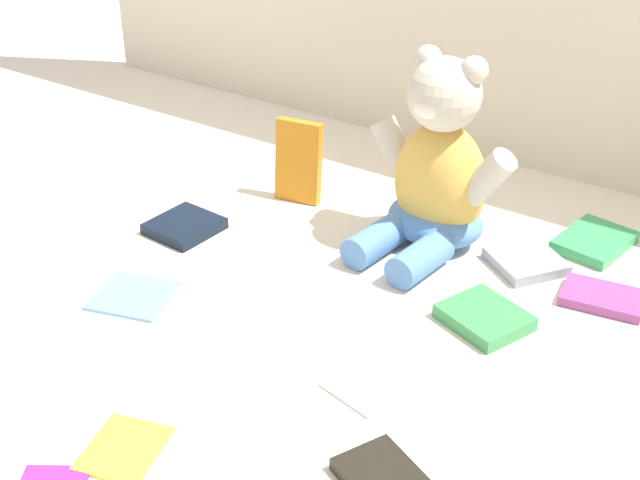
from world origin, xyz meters
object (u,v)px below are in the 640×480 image
(book_case_6, at_px, (125,448))
(book_case_4, at_px, (594,242))
(book_case_12, at_px, (484,317))
(book_case_8, at_px, (134,294))
(teddy_bear, at_px, (436,176))
(book_case_3, at_px, (376,379))
(book_case_1, at_px, (299,161))
(book_case_11, at_px, (526,262))
(book_case_9, at_px, (185,226))
(book_case_0, at_px, (603,298))

(book_case_6, bearing_deg, book_case_4, -126.99)
(book_case_12, bearing_deg, book_case_8, 137.15)
(teddy_bear, bearing_deg, book_case_6, -89.95)
(book_case_3, relative_size, book_case_4, 0.95)
(teddy_bear, bearing_deg, book_case_8, -119.91)
(book_case_3, distance_m, book_case_8, 0.37)
(book_case_3, bearing_deg, book_case_6, -110.14)
(book_case_1, height_order, book_case_4, book_case_1)
(book_case_6, bearing_deg, book_case_1, -88.46)
(book_case_3, height_order, book_case_8, book_case_8)
(book_case_3, xyz_separation_m, book_case_12, (0.06, 0.18, 0.01))
(book_case_8, relative_size, book_case_11, 1.10)
(book_case_3, relative_size, book_case_11, 1.20)
(book_case_9, bearing_deg, teddy_bear, 123.51)
(book_case_9, xyz_separation_m, book_case_11, (0.48, 0.19, -0.00))
(teddy_bear, height_order, book_case_8, teddy_bear)
(book_case_4, bearing_deg, book_case_8, 54.03)
(book_case_4, distance_m, book_case_11, 0.13)
(book_case_3, distance_m, book_case_11, 0.35)
(book_case_3, bearing_deg, book_case_8, -162.40)
(book_case_1, relative_size, book_case_3, 1.21)
(teddy_bear, bearing_deg, book_case_4, 35.67)
(book_case_6, bearing_deg, book_case_8, -63.28)
(teddy_bear, bearing_deg, book_case_9, -144.31)
(book_case_8, height_order, book_case_12, book_case_12)
(teddy_bear, height_order, book_case_1, teddy_bear)
(book_case_4, bearing_deg, book_case_0, 121.63)
(teddy_bear, xyz_separation_m, book_case_8, (-0.27, -0.36, -0.10))
(book_case_6, height_order, book_case_9, book_case_9)
(book_case_8, bearing_deg, book_case_1, 160.30)
(book_case_9, height_order, book_case_12, book_case_12)
(book_case_1, bearing_deg, book_case_12, -29.70)
(book_case_9, xyz_separation_m, book_case_12, (0.49, 0.03, 0.00))
(book_case_4, relative_size, book_case_6, 1.28)
(book_case_1, relative_size, book_case_8, 1.32)
(book_case_3, relative_size, book_case_6, 1.21)
(teddy_bear, relative_size, book_case_12, 2.83)
(book_case_0, distance_m, book_case_6, 0.65)
(book_case_6, bearing_deg, book_case_12, -132.87)
(book_case_4, bearing_deg, book_case_12, 87.64)
(book_case_3, relative_size, book_case_9, 1.13)
(book_case_0, relative_size, book_case_8, 1.04)
(teddy_bear, height_order, book_case_0, teddy_bear)
(book_case_0, relative_size, book_case_3, 0.96)
(teddy_bear, distance_m, book_case_9, 0.39)
(book_case_0, xyz_separation_m, book_case_1, (-0.51, 0.02, 0.06))
(book_case_3, distance_m, book_case_9, 0.45)
(book_case_0, distance_m, book_case_4, 0.15)
(book_case_4, bearing_deg, book_case_1, 23.11)
(book_case_8, bearing_deg, book_case_0, 106.14)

